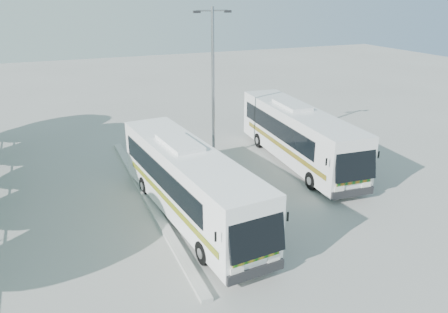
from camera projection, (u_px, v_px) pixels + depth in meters
name	position (u px, v px, depth m)	size (l,w,h in m)	color
ground	(208.00, 208.00, 19.58)	(100.00, 100.00, 0.00)	#9C9C97
kerb_divider	(147.00, 197.00, 20.45)	(0.40, 16.00, 0.15)	#B2B2AD
coach_main	(189.00, 181.00, 18.26)	(3.19, 10.98, 3.00)	white
coach_adjacent	(298.00, 134.00, 24.23)	(2.97, 11.08, 3.04)	silver
lamppost	(213.00, 79.00, 23.79)	(2.05, 0.34, 8.38)	gray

